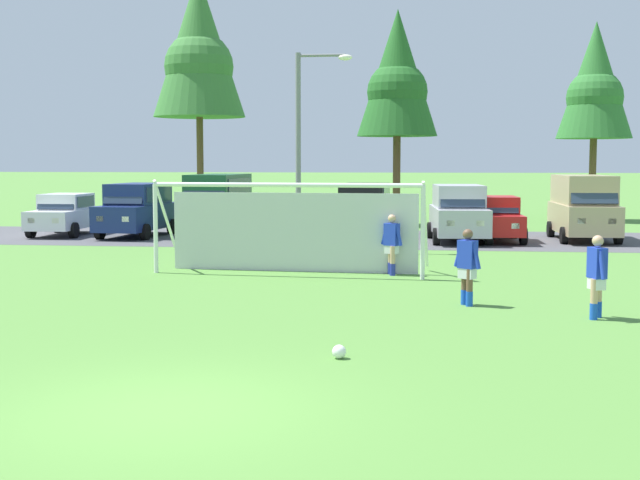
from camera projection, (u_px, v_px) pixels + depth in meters
ground_plane at (318, 265)px, 25.51m from camera, size 400.00×400.00×0.00m
parking_lot_strip at (347, 238)px, 34.27m from camera, size 52.00×8.40×0.01m
soccer_ball at (339, 352)px, 13.44m from camera, size 0.22×0.22×0.22m
soccer_goal at (292, 226)px, 23.73m from camera, size 7.53×2.41×2.57m
player_striker_near at (467, 267)px, 18.32m from camera, size 0.59×0.58×1.64m
player_midfield_center at (392, 245)px, 23.25m from camera, size 0.63×0.52×1.64m
player_defender_far at (597, 277)px, 16.79m from camera, size 0.35×0.74×1.64m
parked_car_slot_far_left at (65, 214)px, 35.65m from camera, size 2.07×4.22×1.72m
parked_car_slot_left at (137, 209)px, 35.03m from camera, size 2.39×4.73×2.16m
parked_car_slot_center_left at (218, 203)px, 35.80m from camera, size 2.35×4.88×2.52m
parked_car_slot_center at (300, 215)px, 35.08m from camera, size 2.25×4.31×1.72m
parked_car_slot_center_right at (364, 210)px, 34.79m from camera, size 2.30×4.68×2.16m
parked_car_slot_right at (459, 213)px, 32.80m from camera, size 2.39×4.72×2.16m
parked_car_slot_far_right at (495, 218)px, 32.97m from camera, size 2.17×4.27×1.72m
parked_car_slot_end at (583, 206)px, 33.28m from camera, size 2.29×4.85×2.52m
tree_left_edge at (199, 50)px, 45.34m from camera, size 4.85×4.85×12.95m
tree_mid_left at (397, 77)px, 40.65m from camera, size 3.82×3.82×10.19m
tree_center_back at (595, 84)px, 43.67m from camera, size 3.79×3.79×10.11m
street_lamp at (304, 149)px, 29.24m from camera, size 2.00×0.32×6.71m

